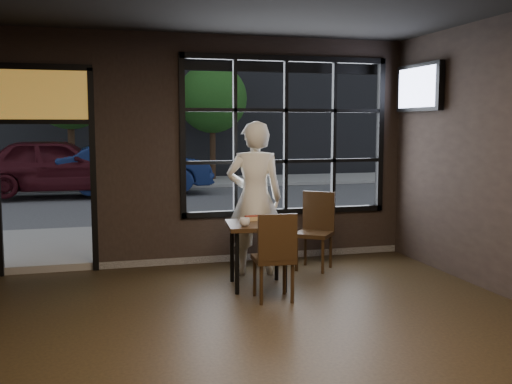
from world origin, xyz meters
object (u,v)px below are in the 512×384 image
object	(u,v)px
man	(255,198)
navy_car	(134,167)
chair_near	(273,256)
cafe_table	(258,255)

from	to	relation	value
man	navy_car	world-z (taller)	man
chair_near	man	size ratio (longest dim) A/B	0.50
chair_near	man	xyz separation A→B (m)	(0.11, 1.21, 0.50)
cafe_table	man	xyz separation A→B (m)	(0.14, 0.66, 0.61)
chair_near	navy_car	bearing A→B (deg)	-82.23
man	chair_near	bearing A→B (deg)	97.71
navy_car	cafe_table	bearing A→B (deg)	-178.84
man	navy_car	distance (m)	9.50
cafe_table	man	bearing A→B (deg)	85.25
cafe_table	navy_car	distance (m)	10.14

